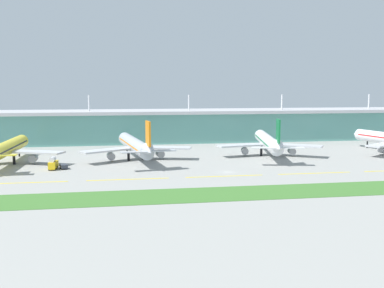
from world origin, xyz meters
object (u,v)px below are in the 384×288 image
(airliner_nearest, at_px, (6,149))
(airliner_near_middle, at_px, (135,145))
(airliner_far_middle, at_px, (268,142))
(fuel_truck, at_px, (53,164))
(pushback_tug, at_px, (64,166))

(airliner_nearest, height_order, airliner_near_middle, same)
(airliner_far_middle, relative_size, fuel_truck, 8.77)
(airliner_near_middle, height_order, pushback_tug, airliner_near_middle)
(airliner_far_middle, height_order, fuel_truck, airliner_far_middle)
(airliner_nearest, bearing_deg, airliner_near_middle, 2.44)
(airliner_nearest, height_order, airliner_far_middle, same)
(airliner_nearest, height_order, pushback_tug, airliner_nearest)
(airliner_far_middle, bearing_deg, fuel_truck, -167.67)
(airliner_far_middle, distance_m, fuel_truck, 95.58)
(airliner_far_middle, xyz_separation_m, pushback_tug, (-89.42, -20.28, -5.35))
(airliner_near_middle, xyz_separation_m, airliner_far_middle, (61.20, 2.42, 0.00))
(airliner_far_middle, bearing_deg, pushback_tug, -167.22)
(airliner_nearest, relative_size, airliner_far_middle, 0.94)
(airliner_near_middle, distance_m, fuel_truck, 37.01)
(airliner_nearest, xyz_separation_m, airliner_far_middle, (113.92, 4.67, 0.01))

